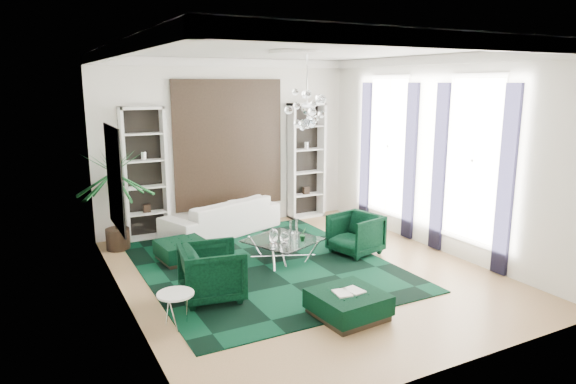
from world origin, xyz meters
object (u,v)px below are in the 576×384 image
coffee_table (283,250)px  sofa (222,217)px  ottoman_side (182,251)px  ottoman_front (348,305)px  armchair_right (355,234)px  side_table (176,310)px  palm (114,187)px  armchair_left (212,272)px

coffee_table → sofa: bearing=100.8°
sofa → ottoman_side: 1.83m
sofa → ottoman_front: 4.73m
coffee_table → ottoman_side: bearing=153.2°
armchair_right → side_table: bearing=-83.1°
coffee_table → palm: bearing=141.2°
coffee_table → armchair_left: bearing=-149.1°
sofa → armchair_left: (-1.36, -3.21, 0.04)m
sofa → side_table: sofa is taller
armchair_right → side_table: size_ratio=1.73×
side_table → palm: bearing=91.5°
ottoman_side → armchair_right: bearing=-20.8°
sofa → ottoman_front: sofa is taller
armchair_right → ottoman_side: (-3.10, 1.18, -0.21)m
armchair_right → ottoman_front: 2.82m
side_table → sofa: bearing=61.4°
ottoman_front → palm: 5.35m
sofa → coffee_table: sofa is taller
ottoman_front → armchair_left: bearing=134.6°
ottoman_front → side_table: bearing=159.4°
armchair_left → armchair_right: (3.19, 0.73, -0.03)m
sofa → palm: size_ratio=1.04×
ottoman_side → side_table: 2.71m
sofa → ottoman_side: size_ratio=3.13×
armchair_right → ottoman_front: armchair_right is taller
side_table → ottoman_front: bearing=-20.6°
coffee_table → ottoman_side: 1.89m
ottoman_front → palm: size_ratio=0.37×
sofa → coffee_table: (0.41, -2.15, -0.19)m
ottoman_side → armchair_left: bearing=-92.6°
sofa → ottoman_front: (0.13, -4.72, -0.20)m
armchair_left → side_table: armchair_left is taller
armchair_right → ottoman_front: (-1.70, -2.24, -0.21)m
coffee_table → palm: size_ratio=0.46×
coffee_table → palm: 3.54m
sofa → coffee_table: 2.20m
palm → ottoman_front: bearing=-63.4°
armchair_right → ottoman_front: bearing=-49.8°
sofa → armchair_left: armchair_left is taller
armchair_right → side_table: armchair_right is taller
sofa → coffee_table: bearing=81.3°
ottoman_side → ottoman_front: (1.40, -3.42, -0.00)m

